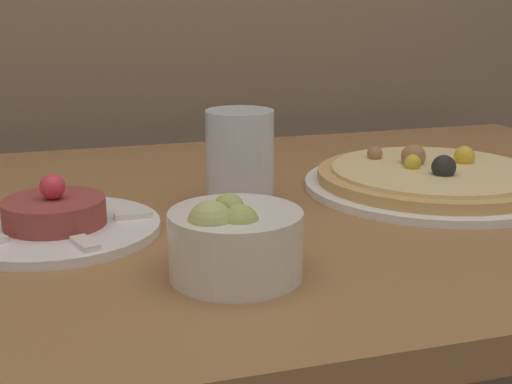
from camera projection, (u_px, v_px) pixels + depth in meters
dining_table at (225, 283)px, 0.87m from camera, size 1.29×0.77×0.73m
pizza_plate at (433, 179)px, 0.92m from camera, size 0.33×0.33×0.05m
tartare_plate at (55, 221)px, 0.75m from camera, size 0.22×0.22×0.06m
small_bowl at (234, 241)px, 0.63m from camera, size 0.12×0.12×0.08m
drinking_glass at (240, 160)px, 0.83m from camera, size 0.08×0.08×0.12m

